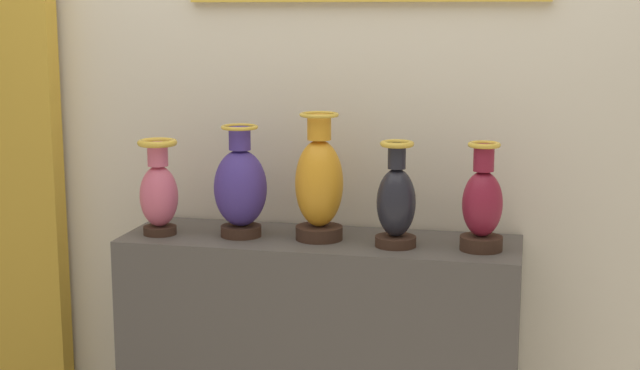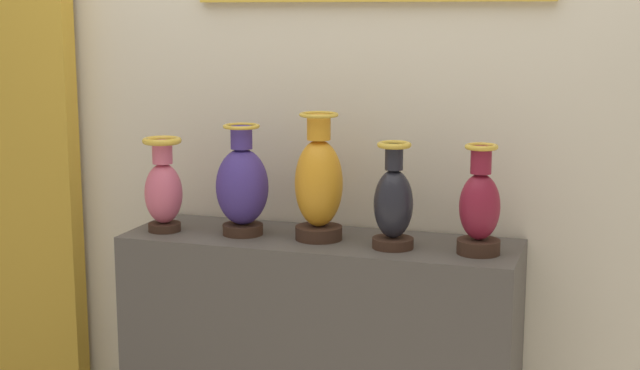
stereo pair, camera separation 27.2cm
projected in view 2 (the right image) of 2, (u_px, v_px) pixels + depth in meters
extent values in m
cube|color=beige|center=(343.00, 95.00, 3.26)|extent=(3.14, 0.10, 2.92)
cube|color=gold|center=(21.00, 156.00, 3.57)|extent=(0.46, 0.08, 2.41)
cylinder|color=#382319|center=(165.00, 227.00, 3.21)|extent=(0.11, 0.11, 0.03)
ellipsoid|color=#CC5972|center=(164.00, 193.00, 3.19)|extent=(0.13, 0.13, 0.21)
cylinder|color=#CC5972|center=(162.00, 152.00, 3.16)|extent=(0.07, 0.07, 0.08)
torus|color=gold|center=(162.00, 141.00, 3.15)|extent=(0.13, 0.13, 0.02)
cylinder|color=#382319|center=(243.00, 229.00, 3.16)|extent=(0.14, 0.14, 0.04)
ellipsoid|color=#3F2D7F|center=(242.00, 187.00, 3.13)|extent=(0.18, 0.18, 0.26)
cylinder|color=#3F2D7F|center=(241.00, 138.00, 3.10)|extent=(0.07, 0.07, 0.07)
torus|color=gold|center=(241.00, 126.00, 3.09)|extent=(0.12, 0.12, 0.01)
cylinder|color=#382319|center=(317.00, 233.00, 3.09)|extent=(0.15, 0.15, 0.04)
ellipsoid|color=orange|center=(317.00, 183.00, 3.06)|extent=(0.16, 0.16, 0.29)
cylinder|color=orange|center=(317.00, 127.00, 3.03)|extent=(0.08, 0.08, 0.08)
torus|color=gold|center=(317.00, 115.00, 3.02)|extent=(0.13, 0.13, 0.01)
cylinder|color=#382319|center=(393.00, 243.00, 2.98)|extent=(0.13, 0.13, 0.03)
ellipsoid|color=black|center=(393.00, 204.00, 2.95)|extent=(0.12, 0.12, 0.22)
cylinder|color=black|center=(394.00, 157.00, 2.93)|extent=(0.06, 0.06, 0.08)
torus|color=gold|center=(394.00, 145.00, 2.92)|extent=(0.11, 0.11, 0.02)
cylinder|color=#382319|center=(478.00, 247.00, 2.90)|extent=(0.13, 0.13, 0.04)
ellipsoid|color=maroon|center=(480.00, 207.00, 2.88)|extent=(0.13, 0.13, 0.21)
cylinder|color=maroon|center=(481.00, 160.00, 2.86)|extent=(0.06, 0.06, 0.08)
torus|color=gold|center=(482.00, 147.00, 2.85)|extent=(0.10, 0.10, 0.02)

